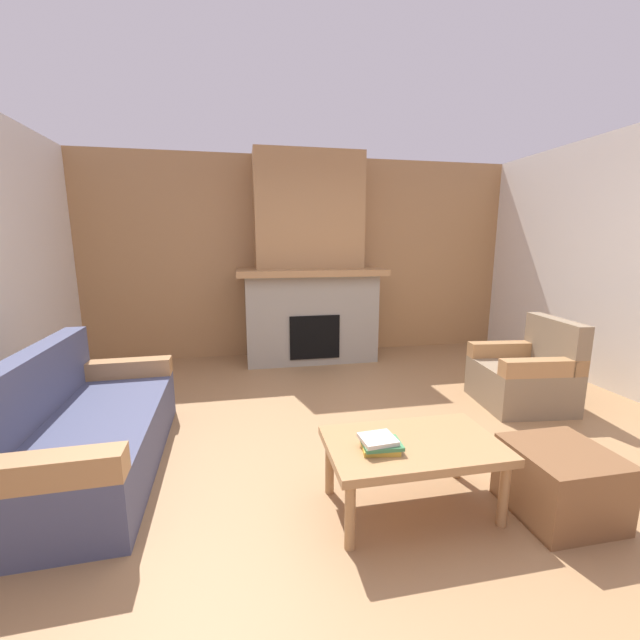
% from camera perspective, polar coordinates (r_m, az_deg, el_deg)
% --- Properties ---
extents(ground, '(9.00, 9.00, 0.00)m').
position_cam_1_polar(ground, '(3.13, 7.09, -18.86)').
color(ground, '#9E754C').
extents(wall_back_wood_panel, '(6.00, 0.12, 2.70)m').
position_cam_1_polar(wall_back_wood_panel, '(5.65, -2.19, 8.92)').
color(wall_back_wood_panel, '#A87A4C').
rests_on(wall_back_wood_panel, ground).
extents(fireplace, '(1.90, 0.82, 2.70)m').
position_cam_1_polar(fireplace, '(5.29, -1.54, 6.76)').
color(fireplace, gray).
rests_on(fireplace, ground).
extents(couch, '(0.89, 1.82, 0.85)m').
position_cam_1_polar(couch, '(3.25, -30.99, -13.68)').
color(couch, '#474C6B').
rests_on(couch, ground).
extents(armchair, '(0.84, 0.84, 0.85)m').
position_cam_1_polar(armchair, '(4.36, 27.52, -7.11)').
color(armchair, '#847056').
rests_on(armchair, ground).
extents(coffee_table, '(1.00, 0.60, 0.43)m').
position_cam_1_polar(coffee_table, '(2.48, 13.21, -17.78)').
color(coffee_table, '#A87A4C').
rests_on(coffee_table, ground).
extents(ottoman, '(0.52, 0.52, 0.40)m').
position_cam_1_polar(ottoman, '(2.83, 31.28, -19.30)').
color(ottoman, brown).
rests_on(ottoman, ground).
extents(book_stack_near_edge, '(0.23, 0.19, 0.07)m').
position_cam_1_polar(book_stack_near_edge, '(2.31, 8.62, -17.23)').
color(book_stack_near_edge, gold).
rests_on(book_stack_near_edge, coffee_table).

